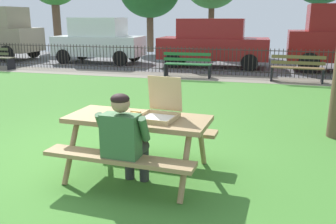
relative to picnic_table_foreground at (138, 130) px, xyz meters
The scene contains 12 objects.
ground 2.85m from the picnic_table_foreground, 112.28° to the left, with size 28.00×12.18×0.02m, color #437F30.
cobblestone_walkway 8.06m from the picnic_table_foreground, 97.55° to the left, with size 28.00×1.40×0.01m, color gray.
street_asphalt 11.86m from the picnic_table_foreground, 95.12° to the left, with size 28.00×6.25×0.01m, color #515154.
picnic_table_foreground is the anchor object (origin of this frame).
pizza_box_open 0.41m from the picnic_table_foreground, ahead, with size 0.51×0.55×0.50m.
pizza_slice_on_table 0.24m from the picnic_table_foreground, 133.16° to the left, with size 0.17×0.24×0.02m.
adult_at_table 0.51m from the picnic_table_foreground, 87.32° to the right, with size 0.62×0.61×1.19m.
iron_fence_streetside 8.74m from the picnic_table_foreground, 96.95° to the left, with size 20.11×0.03×0.97m.
park_bench_center 7.91m from the picnic_table_foreground, 97.76° to the left, with size 1.61×0.50×0.85m.
park_bench_right 8.21m from the picnic_table_foreground, 72.56° to the left, with size 1.62×0.55×0.85m.
parked_car_left 12.20m from the picnic_table_foreground, 118.15° to the left, with size 3.93×1.88×1.98m.
parked_car_center 10.78m from the picnic_table_foreground, 93.54° to the left, with size 4.45×2.02×1.94m.
Camera 1 is at (2.58, -4.59, 1.98)m, focal length 38.40 mm.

